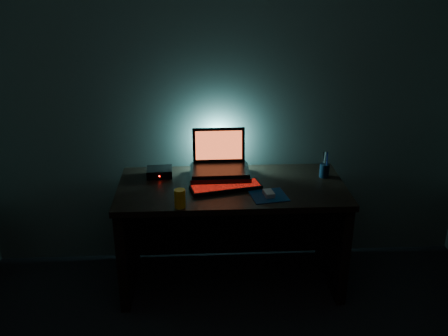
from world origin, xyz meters
The scene contains 10 objects.
room centered at (0.00, 0.00, 1.25)m, with size 3.50×4.00×2.50m.
desk centered at (0.00, 1.67, 0.49)m, with size 1.50×0.70×0.75m.
riser centered at (-0.07, 1.73, 0.78)m, with size 0.40×0.30×0.06m, color black.
laptop centered at (-0.07, 1.78, 0.87)m, with size 0.38×0.29×0.26m.
keyboard centered at (-0.04, 1.56, 0.76)m, with size 0.48×0.24×0.03m.
mousepad centered at (0.22, 1.44, 0.75)m, with size 0.22×0.20×0.00m, color navy.
mouse centered at (0.22, 1.44, 0.77)m, with size 0.06×0.09×0.03m, color gray.
pen_cup centered at (0.64, 1.73, 0.80)m, with size 0.07×0.07×0.09m, color black.
juice_glass centered at (-0.33, 1.32, 0.81)m, with size 0.07×0.07×0.11m, color #FC9D0D.
router centered at (-0.49, 1.80, 0.78)m, with size 0.18×0.15×0.06m.
Camera 1 is at (-0.21, -1.37, 2.11)m, focal length 40.00 mm.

